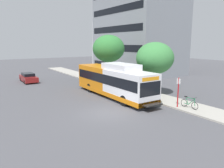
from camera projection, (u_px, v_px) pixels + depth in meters
ground_plane at (70, 94)px, 24.46m from camera, size 120.00×120.00×0.00m
sidewalk_curb at (130, 90)px, 26.57m from camera, size 3.00×56.00×0.14m
transit_bus at (113, 81)px, 23.13m from camera, size 2.58×12.25×3.65m
bus_stop_sign_pole at (178, 90)px, 18.89m from camera, size 0.10×0.36×2.60m
bicycle_parked at (189, 103)px, 18.75m from camera, size 0.52×1.76×1.02m
street_tree_near_stop at (155, 58)px, 23.30m from camera, size 4.02×4.02×5.66m
street_tree_mid_block at (109, 49)px, 30.84m from camera, size 4.52×4.52×6.68m
parked_car_far_lane at (28, 78)px, 31.97m from camera, size 1.80×4.50×1.33m
lattice_comm_tower at (94, 34)px, 55.45m from camera, size 1.10×1.10×24.43m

